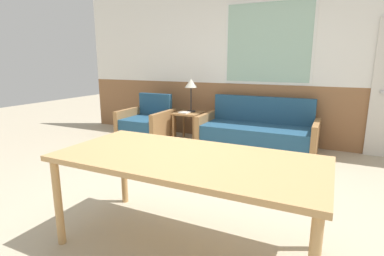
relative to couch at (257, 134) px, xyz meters
name	(u,v)px	position (x,y,z in m)	size (l,w,h in m)	color
ground_plane	(196,203)	(-0.09, -2.13, -0.25)	(16.00, 16.00, 0.00)	#B2A58C
wall_back	(262,63)	(-0.08, 0.50, 1.12)	(7.20, 0.09, 2.70)	#8E603D
couch	(257,134)	(0.00, 0.00, 0.00)	(1.83, 0.79, 0.82)	#9E7042
armchair	(147,126)	(-1.93, -0.28, 0.00)	(0.82, 0.77, 0.81)	#9E7042
side_table	(188,118)	(-1.23, 0.01, 0.17)	(0.46, 0.46, 0.51)	#9E7042
table_lamp	(191,85)	(-1.22, 0.09, 0.74)	(0.22, 0.22, 0.58)	#262628
book_stack	(184,112)	(-1.27, -0.08, 0.28)	(0.18, 0.17, 0.02)	white
dining_table	(187,165)	(0.16, -2.81, 0.42)	(1.94, 0.91, 0.73)	tan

